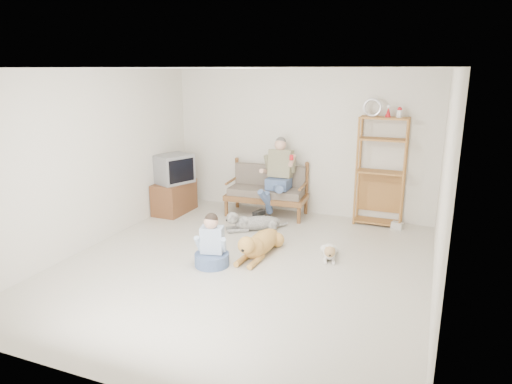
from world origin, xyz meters
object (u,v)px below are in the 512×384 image
at_px(golden_retriever, 259,244).
at_px(tv_stand, 174,197).
at_px(loveseat, 268,189).
at_px(etagere, 381,171).

bearing_deg(golden_retriever, tv_stand, 152.07).
height_order(loveseat, etagere, etagere).
bearing_deg(etagere, tv_stand, -169.02).
relative_size(tv_stand, golden_retriever, 0.63).
bearing_deg(loveseat, tv_stand, -165.53).
height_order(etagere, golden_retriever, etagere).
relative_size(etagere, golden_retriever, 1.54).
bearing_deg(tv_stand, etagere, 12.19).
distance_m(etagere, tv_stand, 3.88).
distance_m(tv_stand, golden_retriever, 2.68).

